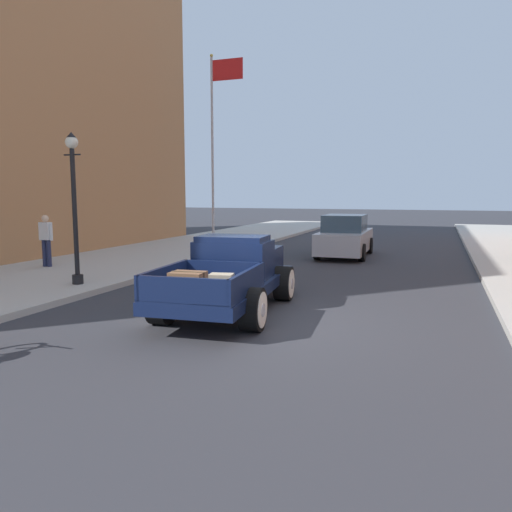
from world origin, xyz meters
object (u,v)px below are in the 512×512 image
(hotrod_truck_navy, at_px, (232,274))
(flagpole, at_px, (216,127))
(car_background_silver, at_px, (345,237))
(pedestrian_sidewalk_left, at_px, (46,237))
(street_lamp_near, at_px, (74,197))

(hotrod_truck_navy, bearing_deg, flagpole, 115.92)
(hotrod_truck_navy, relative_size, flagpole, 0.55)
(flagpole, bearing_deg, car_background_silver, -26.98)
(car_background_silver, relative_size, pedestrian_sidewalk_left, 2.63)
(hotrod_truck_navy, distance_m, street_lamp_near, 4.90)
(pedestrian_sidewalk_left, height_order, street_lamp_near, street_lamp_near)
(pedestrian_sidewalk_left, bearing_deg, street_lamp_near, -35.62)
(pedestrian_sidewalk_left, relative_size, flagpole, 0.18)
(car_background_silver, height_order, street_lamp_near, street_lamp_near)
(pedestrian_sidewalk_left, bearing_deg, car_background_silver, 40.28)
(car_background_silver, height_order, flagpole, flagpole)
(street_lamp_near, relative_size, flagpole, 0.42)
(car_background_silver, distance_m, pedestrian_sidewalk_left, 10.86)
(car_background_silver, bearing_deg, pedestrian_sidewalk_left, -139.72)
(hotrod_truck_navy, height_order, flagpole, flagpole)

